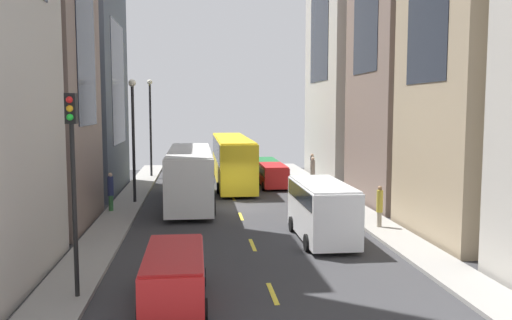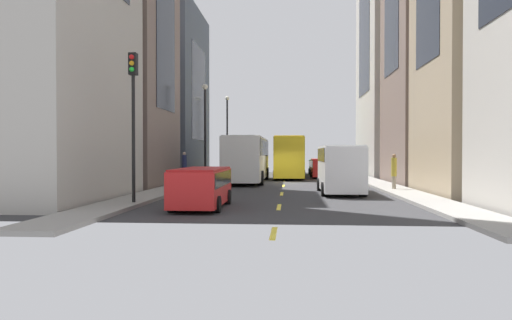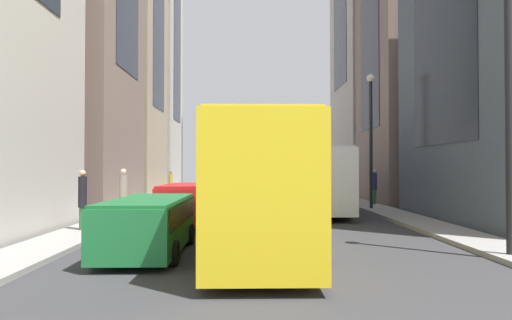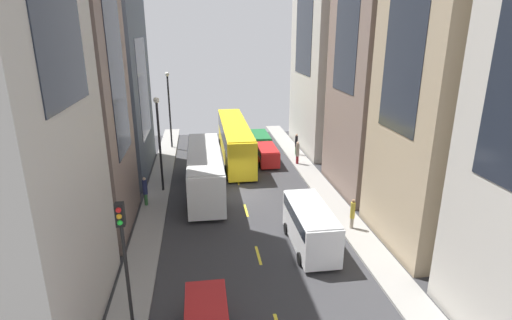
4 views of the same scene
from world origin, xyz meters
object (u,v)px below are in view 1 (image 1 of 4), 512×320
Objects in this scene: pedestrian_waiting_curb at (380,205)px; traffic_light_near_corner at (73,157)px; pedestrian_walking_far at (312,166)px; streetcar_yellow at (232,156)px; city_bus_white at (190,172)px; pedestrian_crossing_near at (313,171)px; car_green_1 at (265,167)px; car_red_0 at (174,273)px; delivery_van_white at (322,207)px; pedestrian_crossing_mid at (111,190)px; car_red_2 at (273,174)px.

pedestrian_waiting_curb is 0.32× the size of traffic_light_near_corner.
traffic_light_near_corner reaches higher than pedestrian_walking_far.
traffic_light_near_corner is at bearing 160.67° from pedestrian_walking_far.
streetcar_yellow is at bearing -105.00° from pedestrian_waiting_curb.
city_bus_white is 10.26m from pedestrian_crossing_near.
city_bus_white is 2.46× the size of car_green_1.
streetcar_yellow is 3.18× the size of car_green_1.
pedestrian_waiting_curb reaches higher than car_red_0.
city_bus_white reaches higher than pedestrian_waiting_curb.
delivery_van_white is 2.61× the size of pedestrian_crossing_near.
traffic_light_near_corner is at bearing 60.21° from pedestrian_crossing_mid.
pedestrian_crossing_near is (-0.37, 13.13, 0.10)m from pedestrian_waiting_curb.
pedestrian_walking_far is at bearing 62.42° from traffic_light_near_corner.
pedestrian_crossing_mid is (-13.48, 5.52, 0.08)m from pedestrian_waiting_curb.
car_green_1 is 17.58m from pedestrian_crossing_mid.
pedestrian_crossing_near reaches higher than car_red_2.
pedestrian_crossing_mid is at bearing -151.91° from city_bus_white.
delivery_van_white reaches higher than pedestrian_crossing_near.
pedestrian_waiting_curb is at bearing 42.45° from car_red_0.
streetcar_yellow is 3.25× the size of car_red_0.
delivery_van_white is at bearing -14.80° from pedestrian_crossing_near.
pedestrian_crossing_near reaches higher than pedestrian_crossing_mid.
pedestrian_waiting_curb is at bearing -2.24° from pedestrian_crossing_near.
car_red_0 is 14.72m from pedestrian_crossing_mid.
pedestrian_crossing_near is (8.76, 5.29, -0.69)m from city_bus_white.
pedestrian_waiting_curb is (6.01, -16.33, -0.91)m from streetcar_yellow.
traffic_light_near_corner is at bearing -104.64° from streetcar_yellow.
traffic_light_near_corner is (-12.02, -21.25, 3.10)m from pedestrian_crossing_near.
car_red_2 is 1.94× the size of pedestrian_walking_far.
pedestrian_walking_far is 0.99× the size of pedestrian_crossing_near.
traffic_light_near_corner reaches higher than car_green_1.
car_red_2 is 1.91× the size of pedestrian_crossing_near.
streetcar_yellow is 4.63m from car_green_1.
car_red_0 is at bearing 71.60° from pedestrian_crossing_mid.
pedestrian_crossing_near is at bearing 31.11° from city_bus_white.
pedestrian_crossing_near is at bearing 67.38° from car_red_0.
traffic_light_near_corner reaches higher than car_red_0.
traffic_light_near_corner is at bearing -33.34° from pedestrian_crossing_near.
traffic_light_near_corner is (-6.38, -24.45, 2.28)m from streetcar_yellow.
car_red_2 is at bearing -91.65° from car_green_1.
delivery_van_white is at bearing -8.23° from pedestrian_waiting_curb.
pedestrian_crossing_near is 0.35× the size of traffic_light_near_corner.
city_bus_white is at bearing -62.73° from pedestrian_crossing_near.
car_green_1 is at bearing 71.25° from traffic_light_near_corner.
city_bus_white is 2.52× the size of car_red_0.
car_red_0 is 2.14× the size of pedestrian_crossing_mid.
pedestrian_crossing_mid is at bearing 94.57° from traffic_light_near_corner.
pedestrian_waiting_curb is (9.13, -7.84, -0.79)m from city_bus_white.
delivery_van_white is 21.27m from car_green_1.
car_red_0 is 26.51m from pedestrian_walking_far.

